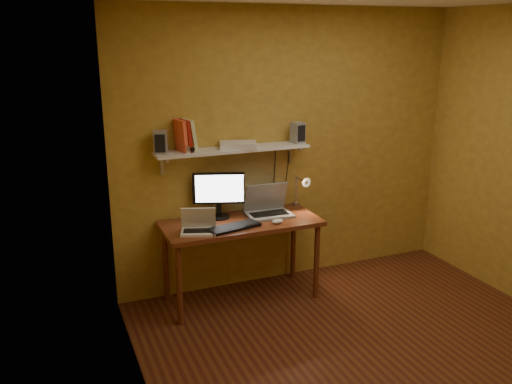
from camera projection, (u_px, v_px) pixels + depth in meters
name	position (u px, v px, depth m)	size (l,w,h in m)	color
room	(391.00, 192.00, 3.73)	(3.44, 3.24, 2.64)	#5B2E17
desk	(241.00, 230.00, 4.81)	(1.40, 0.60, 0.75)	brown
wall_shelf	(233.00, 150.00, 4.79)	(1.40, 0.25, 0.21)	silver
monitor	(219.00, 193.00, 4.82)	(0.45, 0.25, 0.42)	black
laptop	(267.00, 207.00, 4.96)	(0.41, 0.30, 0.29)	gray
netbook	(198.00, 225.00, 4.52)	(0.34, 0.29, 0.21)	white
keyboard	(233.00, 227.00, 4.60)	(0.48, 0.16, 0.03)	black
mouse	(278.00, 221.00, 4.73)	(0.11, 0.07, 0.04)	white
desk_lamp	(302.00, 187.00, 5.08)	(0.09, 0.23, 0.38)	silver
speaker_left	(160.00, 142.00, 4.53)	(0.11, 0.11, 0.20)	gray
speaker_right	(298.00, 133.00, 5.00)	(0.11, 0.11, 0.19)	gray
books	(185.00, 136.00, 4.61)	(0.18, 0.20, 0.28)	#F45736
shelf_camera	(191.00, 149.00, 4.59)	(0.11, 0.06, 0.06)	silver
router	(238.00, 145.00, 4.78)	(0.32, 0.21, 0.05)	white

